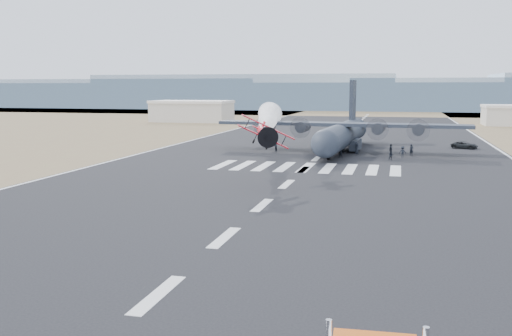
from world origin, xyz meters
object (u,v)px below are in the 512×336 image
at_px(transport_aircraft, 342,133).
at_px(crew_g, 334,148).
at_px(aerobatic_biplane, 264,133).
at_px(crew_f, 341,152).
at_px(crew_a, 411,150).
at_px(crew_h, 275,146).
at_px(support_vehicle, 464,145).
at_px(crew_d, 391,150).
at_px(hangar_left, 192,111).
at_px(crew_b, 391,155).
at_px(crew_e, 357,149).
at_px(crew_c, 403,152).

distance_m(transport_aircraft, crew_g, 4.01).
xyz_separation_m(aerobatic_biplane, crew_f, (5.81, 28.10, -5.17)).
distance_m(crew_a, crew_h, 22.71).
distance_m(transport_aircraft, support_vehicle, 23.12).
xyz_separation_m(aerobatic_biplane, crew_d, (13.39, 32.89, -5.06)).
relative_size(transport_aircraft, crew_g, 27.16).
xyz_separation_m(hangar_left, crew_h, (43.64, -76.58, -2.48)).
distance_m(aerobatic_biplane, crew_b, 30.20).
bearing_deg(crew_d, crew_f, 138.90).
xyz_separation_m(crew_f, crew_g, (-1.70, 6.17, -0.02)).
distance_m(hangar_left, crew_e, 96.31).
bearing_deg(crew_f, hangar_left, 137.00).
bearing_deg(aerobatic_biplane, transport_aircraft, 70.69).
xyz_separation_m(hangar_left, crew_c, (64.93, -80.02, -2.53)).
relative_size(crew_a, crew_c, 1.05).
bearing_deg(crew_f, aerobatic_biplane, -88.62).
bearing_deg(crew_a, transport_aircraft, 133.19).
xyz_separation_m(crew_b, crew_g, (-9.42, 7.78, 0.01)).
relative_size(support_vehicle, crew_e, 2.54).
relative_size(support_vehicle, crew_d, 2.52).
distance_m(transport_aircraft, crew_d, 9.67).
height_order(transport_aircraft, crew_h, transport_aircraft).
bearing_deg(crew_b, crew_f, 161.92).
height_order(support_vehicle, crew_d, crew_d).
bearing_deg(transport_aircraft, crew_c, -30.30).
distance_m(hangar_left, aerobatic_biplane, 121.24).
xyz_separation_m(support_vehicle, crew_f, (-20.32, -18.53, 0.17)).
bearing_deg(crew_e, crew_f, 136.56).
bearing_deg(hangar_left, crew_b, -53.06).
bearing_deg(crew_b, transport_aircraft, 121.49).
bearing_deg(crew_e, crew_a, -112.02).
distance_m(hangar_left, crew_b, 105.22).
bearing_deg(crew_f, support_vehicle, 55.43).
bearing_deg(crew_a, crew_h, 150.56).
height_order(hangar_left, crew_a, hangar_left).
bearing_deg(crew_d, crew_b, -162.14).
xyz_separation_m(hangar_left, crew_e, (57.58, -77.16, -2.50)).
distance_m(support_vehicle, crew_g, 25.25).
distance_m(aerobatic_biplane, crew_h, 34.89).
relative_size(aerobatic_biplane, crew_f, 3.69).
relative_size(crew_a, crew_h, 0.99).
height_order(transport_aircraft, crew_f, transport_aircraft).
bearing_deg(support_vehicle, crew_a, 166.20).
bearing_deg(crew_e, support_vehicle, -76.08).
xyz_separation_m(support_vehicle, crew_b, (-12.60, -20.14, 0.14)).
distance_m(support_vehicle, crew_f, 27.50).
height_order(crew_a, crew_g, crew_a).
relative_size(aerobatic_biplane, support_vehicle, 1.29).
bearing_deg(support_vehicle, hangar_left, 71.69).
xyz_separation_m(transport_aircraft, support_vehicle, (21.02, 9.29, -2.53)).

